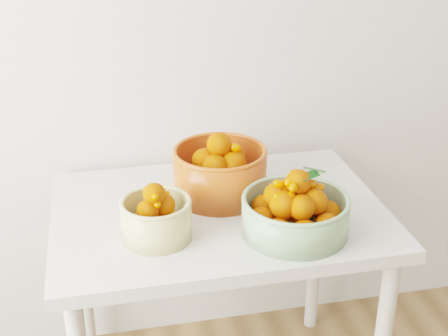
{
  "coord_description": "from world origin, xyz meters",
  "views": [
    {
      "loc": [
        -0.7,
        -0.02,
        1.68
      ],
      "look_at": [
        -0.37,
        1.53,
        0.92
      ],
      "focal_mm": 50.0,
      "sensor_mm": 36.0,
      "label": 1
    }
  ],
  "objects_px": {
    "bowl_green": "(295,211)",
    "bowl_cream": "(156,217)",
    "table": "(219,235)",
    "bowl_orange": "(220,171)"
  },
  "relations": [
    {
      "from": "bowl_green",
      "to": "bowl_cream",
      "type": "bearing_deg",
      "value": 171.88
    },
    {
      "from": "bowl_cream",
      "to": "bowl_green",
      "type": "xyz_separation_m",
      "value": [
        0.38,
        -0.05,
        0.0
      ]
    },
    {
      "from": "table",
      "to": "bowl_green",
      "type": "relative_size",
      "value": 2.94
    },
    {
      "from": "bowl_cream",
      "to": "bowl_green",
      "type": "distance_m",
      "value": 0.39
    },
    {
      "from": "bowl_cream",
      "to": "table",
      "type": "bearing_deg",
      "value": 31.46
    },
    {
      "from": "table",
      "to": "bowl_orange",
      "type": "distance_m",
      "value": 0.2
    },
    {
      "from": "table",
      "to": "bowl_green",
      "type": "distance_m",
      "value": 0.3
    },
    {
      "from": "table",
      "to": "bowl_cream",
      "type": "bearing_deg",
      "value": -148.54
    },
    {
      "from": "table",
      "to": "bowl_green",
      "type": "bearing_deg",
      "value": -44.62
    },
    {
      "from": "bowl_green",
      "to": "bowl_orange",
      "type": "height_order",
      "value": "bowl_orange"
    }
  ]
}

